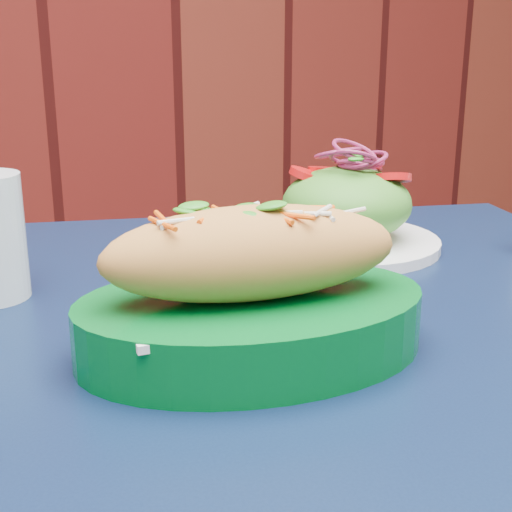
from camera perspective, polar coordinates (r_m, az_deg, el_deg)
name	(u,v)px	position (r m, az deg, el deg)	size (l,w,h in m)	color
cafe_table	(280,416)	(0.64, 1.92, -12.70)	(1.01, 1.01, 0.75)	black
banh_mi_basket	(252,294)	(0.53, -0.31, -3.09)	(0.30, 0.23, 0.12)	#00571D
salad_plate	(346,210)	(0.82, 7.24, 3.66)	(0.22, 0.22, 0.12)	white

